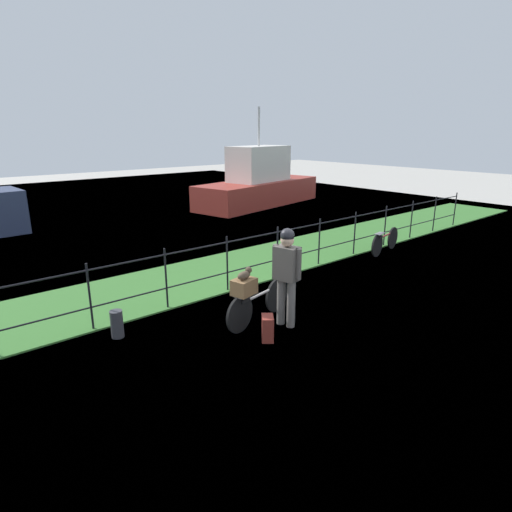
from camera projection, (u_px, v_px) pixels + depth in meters
ground_plane at (328, 314)px, 7.71m from camera, size 60.00×60.00×0.00m
grass_strip at (223, 271)px, 10.05m from camera, size 27.00×2.40×0.03m
harbor_water at (107, 223)px, 15.22m from camera, size 30.00×30.00×0.00m
iron_fence at (253, 254)px, 9.06m from camera, size 18.04×0.04×1.15m
bicycle_main at (258, 304)px, 7.32m from camera, size 1.65×0.41×0.63m
wooden_crate at (244, 287)px, 6.91m from camera, size 0.43×0.36×0.26m
terrier_dog at (245, 274)px, 6.87m from camera, size 0.32×0.20×0.18m
cyclist_person at (287, 269)px, 7.00m from camera, size 0.34×0.53×1.68m
backpack_on_paving at (268, 328)px, 6.71m from camera, size 0.31×0.33×0.40m
mooring_bollard at (117, 324)px, 6.80m from camera, size 0.20×0.20×0.45m
bicycle_parked at (385, 241)px, 11.50m from camera, size 1.62×0.36×0.61m
moored_boat_near at (259, 184)px, 18.83m from camera, size 6.70×3.33×4.14m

